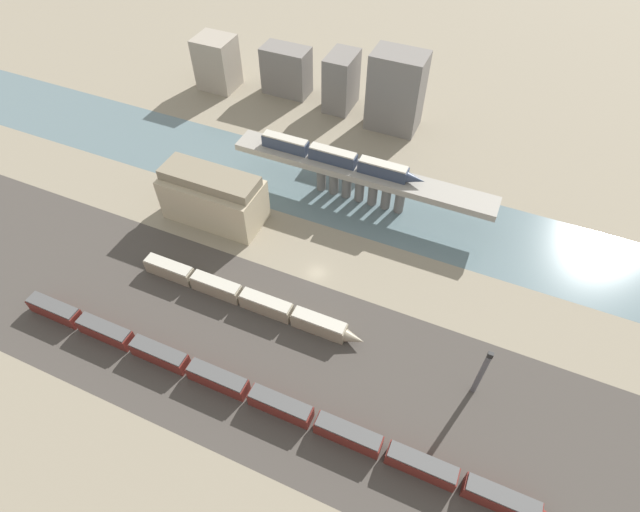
% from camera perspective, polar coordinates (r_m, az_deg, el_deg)
% --- Properties ---
extents(ground_plane, '(400.00, 400.00, 0.00)m').
position_cam_1_polar(ground_plane, '(115.86, -0.36, -1.93)').
color(ground_plane, gray).
extents(railbed_yard, '(280.00, 42.00, 0.01)m').
position_cam_1_polar(railbed_yard, '(103.84, -5.83, -11.34)').
color(railbed_yard, '#423D38').
rests_on(railbed_yard, ground).
extents(river_water, '(320.00, 25.43, 0.01)m').
position_cam_1_polar(river_water, '(133.74, 4.46, 6.50)').
color(river_water, slate).
rests_on(river_water, ground).
extents(bridge, '(68.68, 7.41, 10.03)m').
position_cam_1_polar(bridge, '(128.70, 4.66, 9.04)').
color(bridge, gray).
rests_on(bridge, ground).
extents(train_on_bridge, '(43.46, 2.89, 3.62)m').
position_cam_1_polar(train_on_bridge, '(127.77, 2.12, 11.18)').
color(train_on_bridge, '#2D384C').
rests_on(train_on_bridge, bridge).
extents(train_yard_near, '(111.03, 3.18, 3.82)m').
position_cam_1_polar(train_yard_near, '(98.05, -7.31, -15.51)').
color(train_yard_near, '#5B1E19').
rests_on(train_yard_near, ground).
extents(train_yard_mid, '(53.27, 3.06, 3.96)m').
position_cam_1_polar(train_yard_mid, '(110.15, -8.38, -4.77)').
color(train_yard_mid, gray).
rests_on(train_yard_mid, ground).
extents(warehouse_building, '(24.80, 11.80, 13.91)m').
position_cam_1_polar(warehouse_building, '(126.89, -12.09, 6.62)').
color(warehouse_building, tan).
rests_on(warehouse_building, ground).
extents(signal_tower, '(1.01, 1.01, 13.89)m').
position_cam_1_polar(signal_tower, '(98.39, 17.95, -12.63)').
color(signal_tower, '#4C4C51').
rests_on(signal_tower, ground).
extents(city_block_far_left, '(12.00, 10.61, 16.70)m').
position_cam_1_polar(city_block_far_left, '(179.06, -11.69, 20.81)').
color(city_block_far_left, gray).
rests_on(city_block_far_left, ground).
extents(city_block_left, '(15.11, 8.37, 15.20)m').
position_cam_1_polar(city_block_left, '(173.23, -3.85, 20.38)').
color(city_block_left, slate).
rests_on(city_block_left, ground).
extents(city_block_center, '(8.23, 12.27, 17.40)m').
position_cam_1_polar(city_block_center, '(164.91, 2.45, 19.32)').
color(city_block_center, slate).
rests_on(city_block_center, ground).
extents(city_block_right, '(15.44, 10.38, 23.35)m').
position_cam_1_polar(city_block_right, '(155.36, 8.69, 18.09)').
color(city_block_right, slate).
rests_on(city_block_right, ground).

